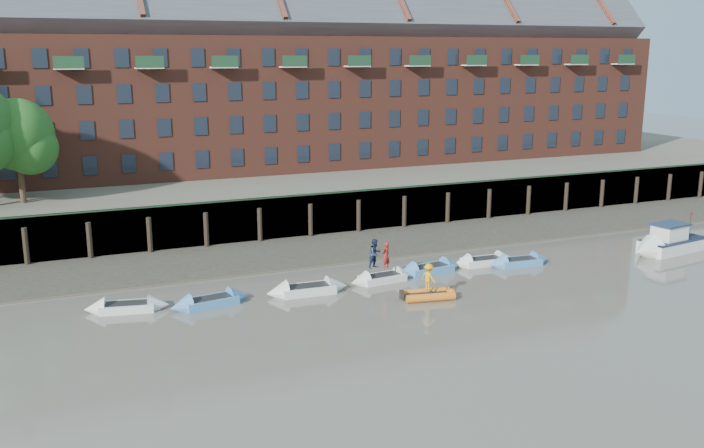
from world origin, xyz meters
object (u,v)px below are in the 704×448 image
rib_tender (430,295)px  person_rower_a (386,255)px  rowboat_0 (127,307)px  rowboat_1 (210,302)px  rowboat_4 (429,269)px  rowboat_6 (519,262)px  person_rower_b (375,254)px  rowboat_2 (308,289)px  rowboat_3 (382,278)px  rowboat_5 (484,261)px  motor_launch (663,244)px  person_rib_crew (429,277)px

rib_tender → person_rower_a: (-1.00, 3.90, 1.46)m
person_rower_a → rowboat_0: bearing=-28.0°
rowboat_1 → person_rower_a: (10.97, 0.20, 1.46)m
rowboat_4 → rowboat_6: size_ratio=1.07×
person_rower_b → rowboat_2: bearing=168.2°
rowboat_3 → rowboat_5: bearing=-0.2°
rowboat_1 → rowboat_6: rowboat_1 is taller
rowboat_3 → motor_launch: 21.06m
motor_launch → person_rower_b: 21.49m
rowboat_2 → motor_launch: 26.08m
rowboat_1 → rowboat_3: rowboat_1 is taller
rowboat_0 → rowboat_2: (10.15, -1.00, 0.02)m
rowboat_2 → person_rib_crew: (6.09, -3.63, 1.06)m
rowboat_1 → person_rower_a: 11.06m
rowboat_2 → person_rower_a: (5.23, 0.31, 1.45)m
rowboat_5 → motor_launch: (13.14, -2.46, 0.45)m
rib_tender → motor_launch: 19.95m
rowboat_3 → rowboat_6: size_ratio=0.99×
person_rower_b → rib_tender: bearing=-89.4°
rowboat_2 → motor_launch: size_ratio=0.75×
rib_tender → rowboat_4: bearing=72.1°
rowboat_5 → person_rower_a: (-7.66, -0.87, 1.47)m
rowboat_2 → person_rower_b: (4.67, 0.65, 1.53)m
rib_tender → person_rib_crew: 1.09m
rowboat_4 → rowboat_6: rowboat_4 is taller
rowboat_0 → rowboat_4: 18.79m
rowboat_0 → rowboat_1: bearing=-0.1°
person_rower_b → person_rib_crew: 4.53m
rowboat_3 → rowboat_4: size_ratio=0.92×
rowboat_3 → rowboat_4: 3.62m
rowboat_3 → person_rib_crew: (1.03, -4.04, 1.09)m
rowboat_2 → rowboat_1: bearing=-178.1°
person_rib_crew → rowboat_0: bearing=56.7°
rowboat_1 → person_rower_a: person_rower_a is taller
rowboat_3 → person_rib_crew: size_ratio=2.80×
person_rib_crew → rowboat_1: bearing=55.0°
person_rower_b → rowboat_6: bearing=-22.4°
rowboat_6 → person_rib_crew: 9.74m
rowboat_3 → person_rib_crew: bearing=-81.5°
rowboat_5 → rowboat_6: 2.34m
rib_tender → person_rower_b: 4.78m
rowboat_1 → person_rower_a: size_ratio=2.86×
rowboat_0 → rowboat_1: size_ratio=0.98×
rowboat_5 → rowboat_6: rowboat_5 is taller
rowboat_0 → person_rower_a: person_rower_a is taller
rowboat_0 → rowboat_2: rowboat_2 is taller
rowboat_5 → rib_tender: rowboat_5 is taller
rowboat_1 → rib_tender: 12.52m
rowboat_4 → motor_launch: motor_launch is taller
rowboat_6 → person_rower_b: size_ratio=2.49×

